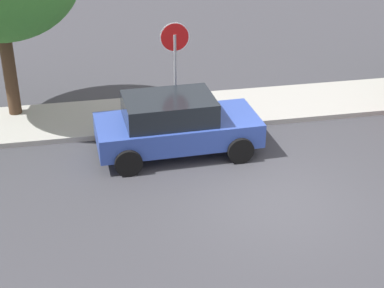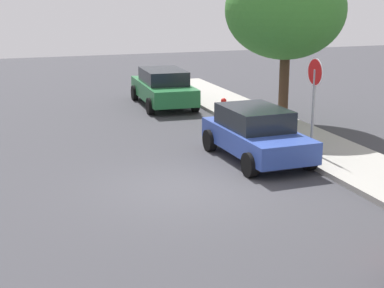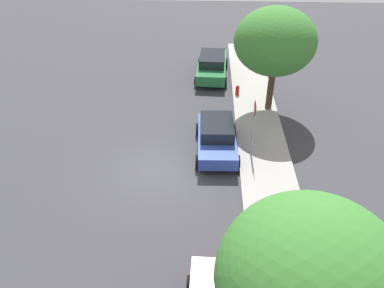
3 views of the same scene
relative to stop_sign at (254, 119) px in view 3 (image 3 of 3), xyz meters
The scene contains 8 objects.
ground_plane 4.88m from the stop_sign, 72.26° to the right, with size 60.00×60.00×0.00m, color #38383D.
sidewalk_curb 2.38m from the stop_sign, 24.07° to the left, with size 32.00×2.39×0.14m, color #9E9B93.
stop_sign is the anchor object (origin of this frame).
parked_car_blue 2.01m from the stop_sign, 100.52° to the right, with size 3.98×2.05×1.46m.
parked_car_green 8.97m from the stop_sign, 168.04° to the right, with size 4.66×2.17×1.50m.
street_tree_near_corner 9.61m from the stop_sign, ahead, with size 3.97×3.97×5.42m.
street_tree_mid_block 4.84m from the stop_sign, 163.80° to the left, with size 4.13×4.13×5.65m.
fire_hydrant 6.08m from the stop_sign, behind, with size 0.30×0.22×0.72m.
Camera 3 is at (12.91, 2.21, 10.33)m, focal length 35.00 mm.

